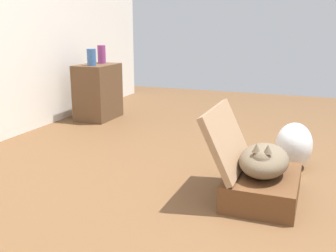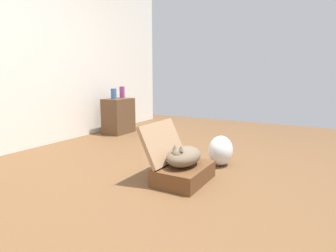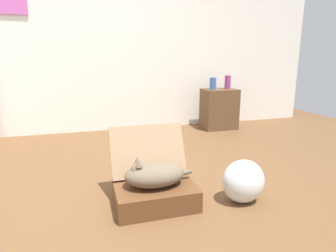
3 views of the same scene
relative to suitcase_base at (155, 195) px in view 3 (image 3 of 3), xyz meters
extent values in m
plane|color=brown|center=(-0.12, 0.12, -0.08)|extent=(7.68, 7.68, 0.00)
cube|color=silver|center=(-0.12, 2.38, 1.22)|extent=(6.40, 0.12, 2.60)
cube|color=brown|center=(0.00, 0.00, 0.00)|extent=(0.57, 0.40, 0.16)
cube|color=#9B7756|center=(0.00, 0.22, 0.27)|extent=(0.57, 0.21, 0.38)
ellipsoid|color=brown|center=(0.00, 0.00, 0.16)|extent=(0.43, 0.28, 0.17)
sphere|color=brown|center=(-0.12, 0.00, 0.20)|extent=(0.11, 0.11, 0.11)
cone|color=brown|center=(-0.12, -0.03, 0.27)|extent=(0.05, 0.05, 0.05)
cone|color=brown|center=(-0.12, 0.03, 0.27)|extent=(0.05, 0.05, 0.05)
cylinder|color=brown|center=(0.19, 0.04, 0.12)|extent=(0.20, 0.03, 0.07)
ellipsoid|color=silver|center=(0.64, -0.13, 0.08)|extent=(0.32, 0.26, 0.32)
cube|color=brown|center=(1.46, 1.97, 0.22)|extent=(0.49, 0.35, 0.59)
cylinder|color=#38609E|center=(1.34, 1.95, 0.60)|extent=(0.09, 0.09, 0.17)
cylinder|color=#8C387A|center=(1.59, 1.98, 0.61)|extent=(0.09, 0.09, 0.19)
camera|label=1|loc=(-2.22, -0.26, 0.93)|focal=42.34mm
camera|label=2|loc=(-2.22, -1.10, 0.89)|focal=30.08mm
camera|label=3|loc=(-0.44, -1.85, 0.98)|focal=30.75mm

